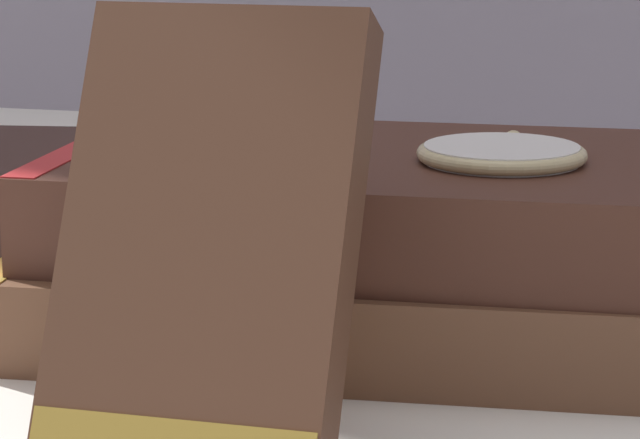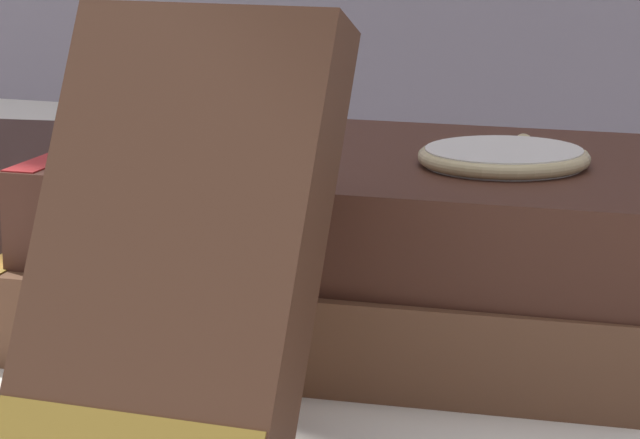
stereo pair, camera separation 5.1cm
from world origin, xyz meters
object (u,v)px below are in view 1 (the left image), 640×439
book_leaning_front (208,252)px  reading_glasses (221,227)px  pocket_watch (502,154)px  book_flat_bottom (328,284)px  book_flat_top (351,198)px

book_leaning_front → reading_glasses: book_leaning_front is taller
pocket_watch → reading_glasses: (-0.15, 0.14, -0.07)m
book_flat_bottom → book_leaning_front: book_leaning_front is taller
book_flat_bottom → pocket_watch: (0.06, -0.01, 0.05)m
book_flat_top → pocket_watch: pocket_watch is taller
book_flat_bottom → pocket_watch: pocket_watch is taller
book_flat_bottom → pocket_watch: 0.08m
book_flat_top → book_leaning_front: bearing=-98.2°
book_flat_bottom → book_flat_top: (0.01, -0.00, 0.03)m
pocket_watch → reading_glasses: bearing=137.0°
reading_glasses → book_flat_top: bearing=-68.2°
reading_glasses → book_flat_bottom: bearing=-70.6°
book_leaning_front → reading_glasses: 0.28m
book_flat_bottom → book_flat_top: book_flat_top is taller
book_leaning_front → book_flat_top: bearing=85.0°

